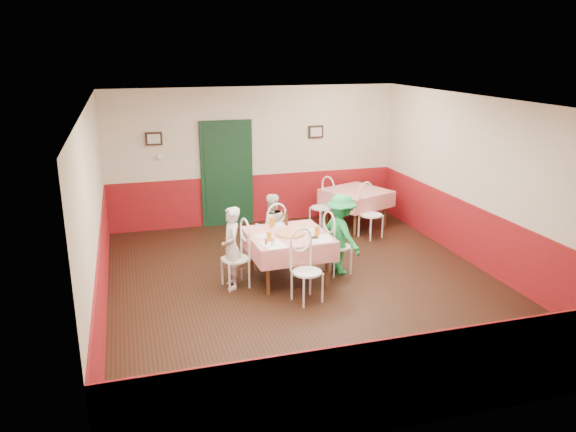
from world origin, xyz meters
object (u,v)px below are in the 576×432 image
object	(u,v)px
chair_far	(272,236)
pizza	(290,234)
chair_left	(235,259)
chair_second_a	(321,208)
chair_near	(307,272)
main_table	(288,257)
beer_bottle	(286,219)
diner_left	(232,248)
glass_b	(317,231)
chair_right	(338,247)
chair_second_b	(371,215)
glass_c	(272,223)
wallet	(314,237)
diner_right	(341,234)
glass_a	(269,237)
second_table	(356,208)
diner_far	(271,227)

from	to	relation	value
chair_far	pizza	size ratio (longest dim) A/B	2.05
chair_left	chair_second_a	bearing A→B (deg)	126.63
chair_second_a	chair_near	bearing A→B (deg)	-44.27
main_table	pizza	bearing A→B (deg)	-61.91
beer_bottle	diner_left	xyz separation A→B (m)	(-1.00, -0.47, -0.23)
chair_left	glass_b	bearing A→B (deg)	73.25
chair_right	chair_second_b	size ratio (longest dim) A/B	1.00
chair_second_a	glass_c	distance (m)	2.44
chair_second_a	glass_b	bearing A→B (deg)	-42.38
glass_b	chair_left	bearing A→B (deg)	172.96
diner_left	chair_near	bearing A→B (deg)	51.17
chair_far	pizza	xyz separation A→B (m)	(0.06, -0.89, 0.32)
wallet	diner_left	world-z (taller)	diner_left
diner_left	diner_right	distance (m)	1.80
chair_second_a	chair_second_b	bearing A→B (deg)	23.67
chair_far	glass_b	size ratio (longest dim) A/B	6.26
chair_second_b	glass_a	size ratio (longest dim) A/B	6.87
chair_left	pizza	bearing A→B (deg)	80.10
chair_left	chair_second_b	size ratio (longest dim) A/B	1.00
chair_right	chair_second_b	distance (m)	1.95
glass_a	diner_left	size ratio (longest dim) A/B	0.10
chair_near	diner_left	distance (m)	1.25
chair_second_b	diner_right	xyz separation A→B (m)	(-1.21, -1.49, 0.21)
glass_a	wallet	xyz separation A→B (m)	(0.69, -0.07, -0.05)
glass_b	chair_second_b	bearing A→B (deg)	45.35
main_table	chair_near	bearing A→B (deg)	-87.45
main_table	diner_left	size ratio (longest dim) A/B	0.96
chair_far	glass_a	bearing A→B (deg)	58.94
chair_second_b	beer_bottle	distance (m)	2.33
glass_b	diner_left	distance (m)	1.33
pizza	diner_left	size ratio (longest dim) A/B	0.35
second_table	glass_c	xyz separation A→B (m)	(-2.26, -1.88, 0.46)
glass_a	glass_b	world-z (taller)	glass_b
chair_far	chair_left	bearing A→B (deg)	33.21
chair_near	glass_a	size ratio (longest dim) A/B	6.87
chair_second_b	wallet	distance (m)	2.58
main_table	chair_far	world-z (taller)	chair_far
chair_near	glass_c	bearing A→B (deg)	83.31
pizza	diner_far	world-z (taller)	diner_far
chair_left	chair_far	distance (m)	1.20
glass_a	beer_bottle	xyz separation A→B (m)	(0.46, 0.67, 0.04)
chair_left	wallet	xyz separation A→B (m)	(1.18, -0.27, 0.32)
beer_bottle	wallet	size ratio (longest dim) A/B	1.99
beer_bottle	chair_second_b	bearing A→B (deg)	28.58
glass_b	beer_bottle	xyz separation A→B (m)	(-0.31, 0.62, 0.04)
chair_second_b	diner_far	xyz separation A→B (m)	(-2.15, -0.63, 0.14)
wallet	diner_right	size ratio (longest dim) A/B	0.08
glass_b	wallet	distance (m)	0.15
second_table	pizza	world-z (taller)	pizza
chair_right	glass_b	xyz separation A→B (m)	(-0.44, -0.23, 0.38)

